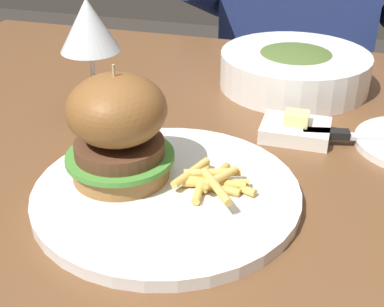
% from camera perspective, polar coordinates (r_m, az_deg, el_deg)
% --- Properties ---
extents(dining_table, '(1.22, 0.79, 0.74)m').
position_cam_1_polar(dining_table, '(0.79, 3.37, -3.55)').
color(dining_table, brown).
rests_on(dining_table, ground).
extents(main_plate, '(0.29, 0.29, 0.01)m').
position_cam_1_polar(main_plate, '(0.59, -2.71, -4.25)').
color(main_plate, white).
rests_on(main_plate, dining_table).
extents(burger_sandwich, '(0.12, 0.12, 0.13)m').
position_cam_1_polar(burger_sandwich, '(0.58, -7.89, 2.69)').
color(burger_sandwich, '#9E6B38').
rests_on(burger_sandwich, main_plate).
extents(fries_pile, '(0.09, 0.09, 0.02)m').
position_cam_1_polar(fries_pile, '(0.58, 2.31, -2.92)').
color(fries_pile, '#E0B251').
rests_on(fries_pile, main_plate).
extents(wine_glass, '(0.08, 0.08, 0.17)m').
position_cam_1_polar(wine_glass, '(0.75, -10.97, 12.96)').
color(wine_glass, silver).
rests_on(wine_glass, dining_table).
extents(table_knife, '(0.23, 0.06, 0.01)m').
position_cam_1_polar(table_knife, '(0.73, 18.93, 1.71)').
color(table_knife, silver).
rests_on(table_knife, bread_plate).
extents(butter_dish, '(0.09, 0.07, 0.04)m').
position_cam_1_polar(butter_dish, '(0.73, 10.99, 2.62)').
color(butter_dish, white).
rests_on(butter_dish, dining_table).
extents(soup_bowl, '(0.24, 0.24, 0.06)m').
position_cam_1_polar(soup_bowl, '(0.88, 10.87, 8.90)').
color(soup_bowl, white).
rests_on(soup_bowl, dining_table).
extents(diner_person, '(0.51, 0.36, 1.18)m').
position_cam_1_polar(diner_person, '(1.42, 10.80, 7.84)').
color(diner_person, '#282833').
rests_on(diner_person, ground).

